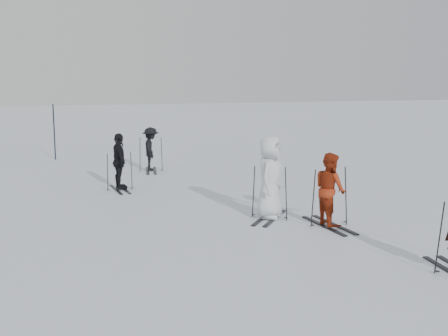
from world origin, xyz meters
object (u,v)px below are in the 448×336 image
(skier_grey, at_px, (270,178))
(skier_uphill_left, at_px, (119,162))
(skier_uphill_far, at_px, (151,150))
(piste_marker, at_px, (54,132))
(skier_red, at_px, (330,190))

(skier_grey, distance_m, skier_uphill_left, 5.27)
(skier_uphill_far, bearing_deg, skier_grey, -160.42)
(skier_uphill_left, bearing_deg, skier_grey, -152.39)
(skier_uphill_left, distance_m, piste_marker, 7.23)
(skier_red, relative_size, piste_marker, 0.72)
(piste_marker, bearing_deg, skier_uphill_far, -53.52)
(skier_uphill_far, relative_size, piste_marker, 0.68)
(skier_uphill_far, bearing_deg, skier_red, -155.34)
(skier_red, height_order, skier_uphill_far, skier_red)
(piste_marker, bearing_deg, skier_grey, -70.53)
(skier_grey, xyz_separation_m, skier_uphill_left, (-2.69, 4.53, -0.13))
(skier_grey, relative_size, piste_marker, 0.85)
(skier_red, xyz_separation_m, piste_marker, (-5.06, 12.68, 0.31))
(skier_red, bearing_deg, skier_grey, 40.92)
(skier_uphill_left, relative_size, skier_uphill_far, 1.08)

